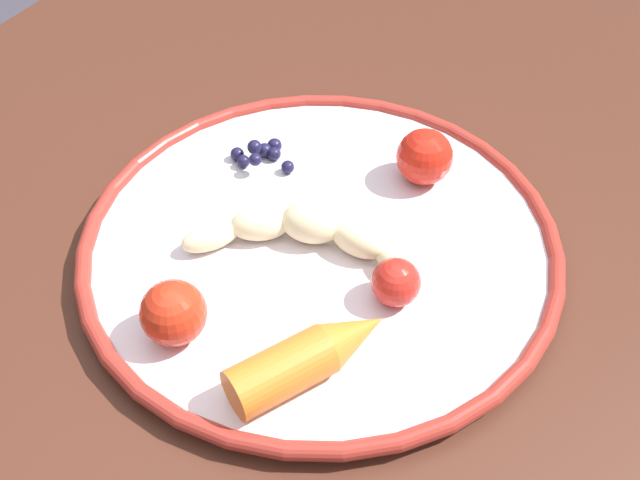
{
  "coord_description": "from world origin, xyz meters",
  "views": [
    {
      "loc": [
        0.31,
        0.21,
        1.15
      ],
      "look_at": [
        -0.02,
        0.02,
        0.75
      ],
      "focal_mm": 43.04,
      "sensor_mm": 36.0,
      "label": 1
    }
  ],
  "objects_px": {
    "dining_table": "(281,339)",
    "blueberry_pile": "(262,154)",
    "tomato_near": "(174,313)",
    "carrot_orange": "(311,356)",
    "tomato_far": "(424,157)",
    "banana": "(308,234)",
    "plate": "(320,243)",
    "tomato_mid": "(398,279)"
  },
  "relations": [
    {
      "from": "plate",
      "to": "carrot_orange",
      "type": "height_order",
      "value": "carrot_orange"
    },
    {
      "from": "tomato_far",
      "to": "banana",
      "type": "bearing_deg",
      "value": -20.79
    },
    {
      "from": "carrot_orange",
      "to": "tomato_far",
      "type": "bearing_deg",
      "value": -175.92
    },
    {
      "from": "tomato_near",
      "to": "carrot_orange",
      "type": "bearing_deg",
      "value": 100.72
    },
    {
      "from": "plate",
      "to": "banana",
      "type": "relative_size",
      "value": 2.01
    },
    {
      "from": "dining_table",
      "to": "banana",
      "type": "relative_size",
      "value": 5.88
    },
    {
      "from": "tomato_far",
      "to": "blueberry_pile",
      "type": "bearing_deg",
      "value": -70.01
    },
    {
      "from": "banana",
      "to": "carrot_orange",
      "type": "height_order",
      "value": "carrot_orange"
    },
    {
      "from": "blueberry_pile",
      "to": "tomato_near",
      "type": "relative_size",
      "value": 1.27
    },
    {
      "from": "dining_table",
      "to": "blueberry_pile",
      "type": "distance_m",
      "value": 0.15
    },
    {
      "from": "dining_table",
      "to": "tomato_near",
      "type": "xyz_separation_m",
      "value": [
        0.09,
        -0.01,
        0.13
      ]
    },
    {
      "from": "blueberry_pile",
      "to": "dining_table",
      "type": "bearing_deg",
      "value": 37.74
    },
    {
      "from": "plate",
      "to": "banana",
      "type": "bearing_deg",
      "value": -23.63
    },
    {
      "from": "plate",
      "to": "blueberry_pile",
      "type": "height_order",
      "value": "blueberry_pile"
    },
    {
      "from": "dining_table",
      "to": "blueberry_pile",
      "type": "xyz_separation_m",
      "value": [
        -0.08,
        -0.06,
        0.12
      ]
    },
    {
      "from": "blueberry_pile",
      "to": "tomato_far",
      "type": "height_order",
      "value": "tomato_far"
    },
    {
      "from": "banana",
      "to": "blueberry_pile",
      "type": "distance_m",
      "value": 0.1
    },
    {
      "from": "carrot_orange",
      "to": "tomato_far",
      "type": "height_order",
      "value": "tomato_far"
    },
    {
      "from": "blueberry_pile",
      "to": "tomato_near",
      "type": "distance_m",
      "value": 0.18
    },
    {
      "from": "plate",
      "to": "blueberry_pile",
      "type": "bearing_deg",
      "value": -122.83
    },
    {
      "from": "carrot_orange",
      "to": "tomato_mid",
      "type": "xyz_separation_m",
      "value": [
        -0.08,
        0.02,
        0.0
      ]
    },
    {
      "from": "banana",
      "to": "blueberry_pile",
      "type": "xyz_separation_m",
      "value": [
        -0.06,
        -0.08,
        -0.0
      ]
    },
    {
      "from": "tomato_near",
      "to": "blueberry_pile",
      "type": "bearing_deg",
      "value": -165.41
    },
    {
      "from": "blueberry_pile",
      "to": "plate",
      "type": "bearing_deg",
      "value": 57.17
    },
    {
      "from": "plate",
      "to": "tomato_near",
      "type": "height_order",
      "value": "tomato_near"
    },
    {
      "from": "banana",
      "to": "carrot_orange",
      "type": "bearing_deg",
      "value": 30.84
    },
    {
      "from": "dining_table",
      "to": "tomato_far",
      "type": "relative_size",
      "value": 23.39
    },
    {
      "from": "tomato_near",
      "to": "tomato_mid",
      "type": "distance_m",
      "value": 0.15
    },
    {
      "from": "dining_table",
      "to": "carrot_orange",
      "type": "relative_size",
      "value": 9.3
    },
    {
      "from": "carrot_orange",
      "to": "tomato_near",
      "type": "relative_size",
      "value": 2.56
    },
    {
      "from": "dining_table",
      "to": "tomato_mid",
      "type": "relative_size",
      "value": 30.77
    },
    {
      "from": "banana",
      "to": "tomato_near",
      "type": "height_order",
      "value": "tomato_near"
    },
    {
      "from": "tomato_near",
      "to": "tomato_far",
      "type": "relative_size",
      "value": 0.98
    },
    {
      "from": "blueberry_pile",
      "to": "tomato_mid",
      "type": "height_order",
      "value": "tomato_mid"
    },
    {
      "from": "blueberry_pile",
      "to": "tomato_near",
      "type": "xyz_separation_m",
      "value": [
        0.17,
        0.04,
        0.01
      ]
    },
    {
      "from": "blueberry_pile",
      "to": "tomato_near",
      "type": "height_order",
      "value": "tomato_near"
    },
    {
      "from": "carrot_orange",
      "to": "blueberry_pile",
      "type": "distance_m",
      "value": 0.21
    },
    {
      "from": "dining_table",
      "to": "tomato_near",
      "type": "bearing_deg",
      "value": -8.83
    },
    {
      "from": "plate",
      "to": "tomato_near",
      "type": "xyz_separation_m",
      "value": [
        0.12,
        -0.04,
        0.02
      ]
    },
    {
      "from": "banana",
      "to": "tomato_near",
      "type": "xyz_separation_m",
      "value": [
        0.11,
        -0.03,
        0.01
      ]
    },
    {
      "from": "tomato_near",
      "to": "tomato_mid",
      "type": "xyz_separation_m",
      "value": [
        -0.1,
        0.11,
        -0.0
      ]
    },
    {
      "from": "dining_table",
      "to": "banana",
      "type": "xyz_separation_m",
      "value": [
        -0.01,
        0.02,
        0.12
      ]
    }
  ]
}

